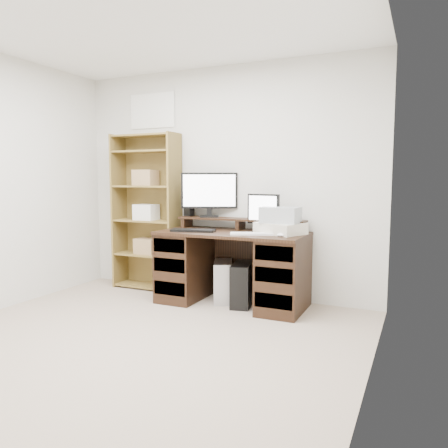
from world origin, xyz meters
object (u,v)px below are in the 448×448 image
Objects in this scene: monitor_wide at (209,192)px; bookshelf at (147,210)px; tower_silver at (223,281)px; desk at (233,267)px; monitor_small at (263,211)px; printer at (280,228)px; tower_black at (243,284)px.

monitor_wide is 0.32× the size of bookshelf.
desk is at bearing -49.23° from tower_silver.
monitor_wide is at bearing 0.97° from bookshelf.
tower_silver is (-0.42, -0.06, -0.75)m from monitor_small.
desk is 0.64m from printer.
desk is 2.62× the size of monitor_wide.
desk is 1.31m from bookshelf.
monitor_wide is at bearing -179.10° from monitor_small.
tower_silver is at bearing 153.42° from tower_black.
monitor_small is at bearing 23.37° from desk.
printer is 0.24× the size of bookshelf.
desk is 0.83× the size of bookshelf.
printer is at bearing -10.35° from monitor_small.
desk is at bearing -10.23° from bookshelf.
bookshelf reaches higher than tower_black.
monitor_wide is 0.97m from tower_silver.
tower_silver is at bearing 154.49° from desk.
tower_black is at bearing -134.73° from monitor_small.
tower_silver is at bearing -58.26° from monitor_wide.
tower_black is 1.48m from bookshelf.
bookshelf is (-1.29, 0.21, 0.70)m from tower_black.
printer is 0.94× the size of tower_black.
bookshelf is (-1.46, 0.09, -0.04)m from monitor_small.
bookshelf is at bearing -173.69° from monitor_small.
monitor_wide is 1.49× the size of monitor_small.
desk is 0.21m from tower_black.
monitor_wide is 0.83m from bookshelf.
monitor_small reaches higher than printer.
monitor_small is at bearing -176.84° from printer.
bookshelf is (-1.04, 0.15, 0.71)m from tower_silver.
desk is 3.55× the size of tower_silver.
monitor_small is 1.47m from bookshelf.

